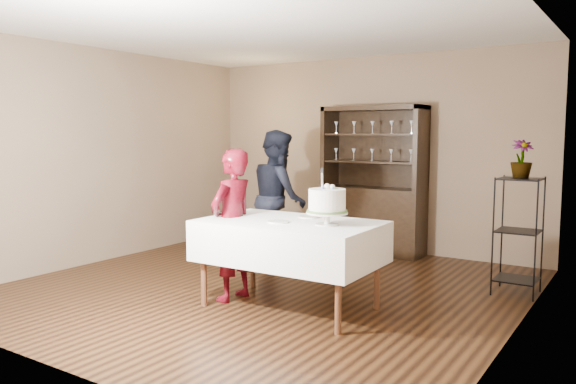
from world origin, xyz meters
name	(u,v)px	position (x,y,z in m)	size (l,w,h in m)	color
floor	(266,287)	(0.00, 0.00, 0.00)	(5.00, 5.00, 0.00)	black
ceiling	(265,28)	(0.00, 0.00, 2.70)	(5.00, 5.00, 0.00)	silver
back_wall	(368,154)	(0.00, 2.50, 1.35)	(5.00, 0.02, 2.70)	brown
wall_left	(108,156)	(-2.50, 0.00, 1.35)	(0.02, 5.00, 2.70)	brown
wall_right	(520,169)	(2.50, 0.00, 1.35)	(0.02, 5.00, 2.70)	brown
china_hutch	(373,204)	(0.20, 2.25, 0.66)	(1.40, 0.48, 2.00)	black
plant_etagere	(518,231)	(2.28, 1.20, 0.65)	(0.42, 0.42, 1.20)	black
cake_table	(290,241)	(0.59, -0.45, 0.63)	(1.66, 1.04, 0.83)	silver
woman	(232,225)	(-0.03, -0.53, 0.75)	(0.54, 0.36, 1.49)	#3D050F
man	(279,197)	(-0.51, 0.99, 0.84)	(0.82, 0.64, 1.68)	black
cake	(327,202)	(1.00, -0.47, 1.03)	(0.37, 0.37, 0.51)	silver
plate_near	(278,222)	(0.56, -0.59, 0.83)	(0.20, 0.20, 0.01)	silver
plate_far	(309,217)	(0.63, -0.18, 0.83)	(0.20, 0.20, 0.01)	silver
potted_plant	(522,159)	(2.28, 1.23, 1.38)	(0.22, 0.22, 0.39)	#4B7538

